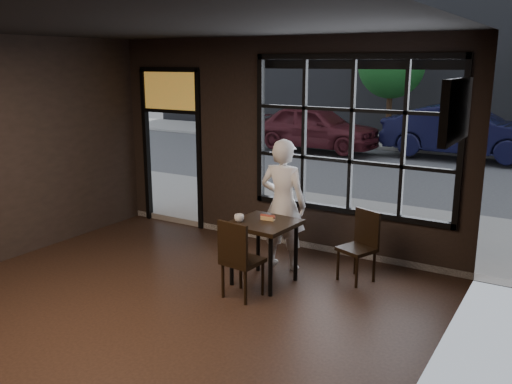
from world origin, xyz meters
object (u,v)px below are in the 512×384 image
Objects in this scene: cafe_table at (264,252)px; man at (283,204)px; chair_near at (243,258)px; navy_car at (464,131)px.

man is (-0.06, 0.63, 0.49)m from cafe_table.
navy_car is (0.38, 11.37, 0.35)m from chair_near.
navy_car is (0.44, 10.23, -0.06)m from man.
man is (-0.06, 1.13, 0.42)m from chair_near.
navy_car is at bearing 91.74° from cafe_table.
cafe_table is 0.18× the size of navy_car.
chair_near is at bearing 89.53° from man.
chair_near is at bearing -86.68° from cafe_table.
cafe_table is 0.80m from man.
man is at bearing 99.55° from cafe_table.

